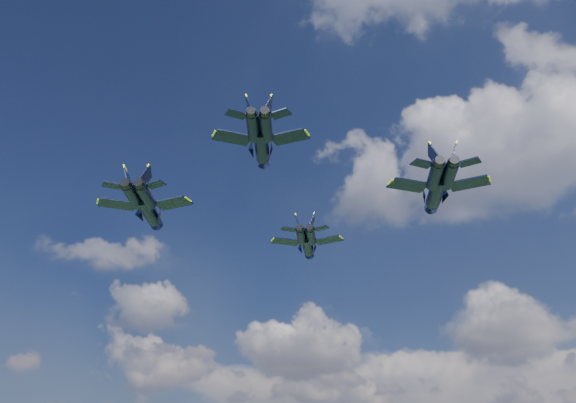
# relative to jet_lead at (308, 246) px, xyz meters

# --- Properties ---
(jet_lead) EXTENTS (10.96, 14.94, 3.59)m
(jet_lead) POSITION_rel_jet_lead_xyz_m (0.00, 0.00, 0.00)
(jet_lead) COLOR black
(jet_left) EXTENTS (12.41, 16.69, 4.05)m
(jet_left) POSITION_rel_jet_lead_xyz_m (-10.92, -25.54, -1.12)
(jet_left) COLOR black
(jet_right) EXTENTS (12.44, 16.85, 4.07)m
(jet_right) POSITION_rel_jet_lead_xyz_m (25.29, -10.31, -1.21)
(jet_right) COLOR black
(jet_slot) EXTENTS (10.00, 13.31, 3.25)m
(jet_slot) POSITION_rel_jet_lead_xyz_m (13.75, -34.17, -2.55)
(jet_slot) COLOR black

